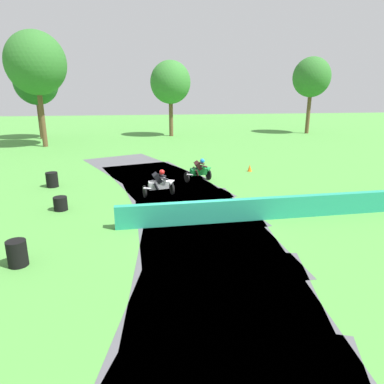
% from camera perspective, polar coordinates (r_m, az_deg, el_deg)
% --- Properties ---
extents(ground_plane, '(120.00, 120.00, 0.00)m').
position_cam_1_polar(ground_plane, '(13.93, 1.23, -5.08)').
color(ground_plane, '#4C933D').
extents(track_asphalt, '(9.36, 31.88, 0.01)m').
position_cam_1_polar(track_asphalt, '(13.79, -2.57, -5.32)').
color(track_asphalt, '#515156').
rests_on(track_asphalt, ground).
extents(safety_barrier, '(18.43, 1.06, 0.90)m').
position_cam_1_polar(safety_barrier, '(16.02, 22.59, -1.78)').
color(safety_barrier, '#239375').
rests_on(safety_barrier, ground).
extents(motorcycle_lead_white, '(1.71, 1.02, 1.43)m').
position_cam_1_polar(motorcycle_lead_white, '(17.25, -5.18, 1.40)').
color(motorcycle_lead_white, black).
rests_on(motorcycle_lead_white, ground).
extents(motorcycle_chase_green, '(1.73, 1.17, 1.43)m').
position_cam_1_polar(motorcycle_chase_green, '(20.07, 1.28, 3.56)').
color(motorcycle_chase_green, black).
rests_on(motorcycle_chase_green, ground).
extents(tire_stack_mid_a, '(0.58, 0.58, 0.80)m').
position_cam_1_polar(tire_stack_mid_a, '(11.83, -26.54, -8.89)').
color(tire_stack_mid_a, black).
rests_on(tire_stack_mid_a, ground).
extents(tire_stack_mid_b, '(0.59, 0.59, 0.60)m').
position_cam_1_polar(tire_stack_mid_b, '(16.34, -20.59, -1.77)').
color(tire_stack_mid_b, black).
rests_on(tire_stack_mid_b, ground).
extents(tire_stack_far, '(0.62, 0.62, 0.80)m').
position_cam_1_polar(tire_stack_far, '(20.35, -21.79, 1.87)').
color(tire_stack_far, black).
rests_on(tire_stack_far, ground).
extents(traffic_cone, '(0.28, 0.28, 0.44)m').
position_cam_1_polar(traffic_cone, '(22.84, 9.36, 3.87)').
color(traffic_cone, orange).
rests_on(traffic_cone, ground).
extents(tree_far_left, '(4.37, 4.37, 8.05)m').
position_cam_1_polar(tree_far_left, '(40.66, -24.03, 15.98)').
color(tree_far_left, brown).
rests_on(tree_far_left, ground).
extents(tree_far_right, '(5.12, 5.12, 9.91)m').
position_cam_1_polar(tree_far_right, '(34.84, -24.04, 18.55)').
color(tree_far_right, brown).
rests_on(tree_far_right, ground).
extents(tree_mid_rise, '(4.33, 4.33, 8.04)m').
position_cam_1_polar(tree_mid_rise, '(39.62, -3.53, 17.34)').
color(tree_mid_rise, brown).
rests_on(tree_mid_rise, ground).
extents(tree_behind_barrier, '(4.23, 4.23, 8.59)m').
position_cam_1_polar(tree_behind_barrier, '(44.15, 18.86, 17.20)').
color(tree_behind_barrier, brown).
rests_on(tree_behind_barrier, ground).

